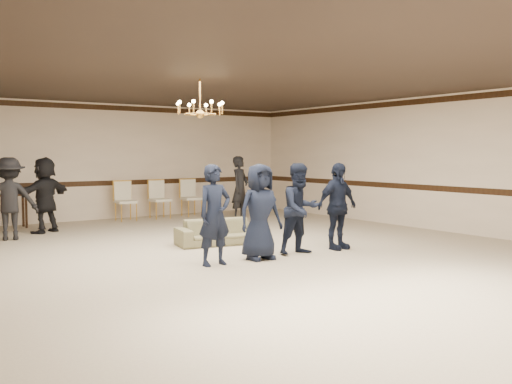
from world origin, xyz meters
The scene contains 16 objects.
room centered at (0.00, 0.00, 1.60)m, with size 12.01×14.01×3.21m.
chair_rail centered at (0.00, 6.99, 1.00)m, with size 12.00×0.02×0.14m, color black.
crown_molding centered at (0.00, 6.99, 3.08)m, with size 12.00×0.02×0.14m, color black.
chandelier centered at (0.00, 1.00, 2.88)m, with size 0.94×0.94×0.89m, color gold, non-canonical shape.
boy_a centered at (-0.46, -0.30, 0.83)m, with size 0.60×0.40×1.65m, color black.
boy_b centered at (0.44, -0.30, 0.83)m, with size 0.81×0.53×1.65m, color black.
boy_c centered at (1.34, -0.30, 0.83)m, with size 0.80×0.63×1.65m, color black.
boy_d centered at (2.24, -0.30, 0.83)m, with size 0.97×0.40×1.65m, color black.
settee centered at (0.70, 1.47, 0.25)m, with size 1.74×0.68×0.51m, color #7E7E54.
adult_left centered at (-2.65, 4.50, 0.87)m, with size 1.13×0.65×1.75m, color black.
adult_mid centered at (-1.75, 5.20, 0.87)m, with size 1.62×0.52×1.75m, color black.
adult_right centered at (3.35, 4.80, 0.87)m, with size 0.64×0.42×1.75m, color black.
banquet_chair_left centered at (0.63, 6.27, 0.53)m, with size 0.52×0.52×1.06m, color beige, non-canonical shape.
banquet_chair_mid centered at (1.63, 6.27, 0.53)m, with size 0.52×0.52×1.06m, color beige, non-canonical shape.
banquet_chair_right centered at (2.63, 6.27, 0.53)m, with size 0.52×0.52×1.06m, color beige, non-canonical shape.
console_table centered at (-2.37, 6.47, 0.42)m, with size 1.01×0.43×0.85m, color #341D11.
Camera 1 is at (-5.13, -8.22, 1.85)m, focal length 39.69 mm.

